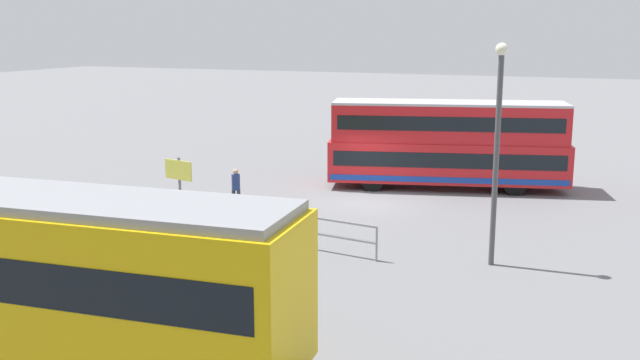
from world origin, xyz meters
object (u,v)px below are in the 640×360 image
pedestrian_near_railing (236,186)px  street_lamp (497,137)px  double_decker_bus (447,144)px  info_sign (179,177)px

pedestrian_near_railing → street_lamp: 10.91m
double_decker_bus → street_lamp: (-3.48, 9.81, 1.87)m
double_decker_bus → info_sign: double_decker_bus is taller
double_decker_bus → info_sign: bearing=51.2°
double_decker_bus → info_sign: size_ratio=4.36×
double_decker_bus → street_lamp: 10.58m
info_sign → street_lamp: (-10.97, 0.50, 2.10)m
info_sign → street_lamp: 11.18m
pedestrian_near_railing → info_sign: info_sign is taller
info_sign → street_lamp: size_ratio=0.37×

